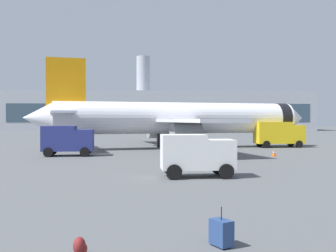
# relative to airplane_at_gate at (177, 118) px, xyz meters

# --- Properties ---
(airplane_at_gate) EXTENTS (35.41, 32.22, 10.50)m
(airplane_at_gate) POSITION_rel_airplane_at_gate_xyz_m (0.00, 0.00, 0.00)
(airplane_at_gate) COLOR white
(airplane_at_gate) RESTS_ON ground
(service_truck) EXTENTS (4.90, 2.73, 2.90)m
(service_truck) POSITION_rel_airplane_at_gate_xyz_m (-11.36, -10.40, -2.05)
(service_truck) COLOR navy
(service_truck) RESTS_ON ground
(fuel_truck) EXTENTS (6.17, 3.11, 3.20)m
(fuel_truck) POSITION_rel_airplane_at_gate_xyz_m (12.86, 0.97, -1.88)
(fuel_truck) COLOR yellow
(fuel_truck) RESTS_ON ground
(cargo_van) EXTENTS (4.50, 2.52, 2.60)m
(cargo_van) POSITION_rel_airplane_at_gate_xyz_m (-0.67, -25.65, -2.21)
(cargo_van) COLOR white
(cargo_van) RESTS_ON ground
(safety_cone_near) EXTENTS (0.44, 0.44, 0.65)m
(safety_cone_near) POSITION_rel_airplane_at_gate_xyz_m (8.41, -11.70, -3.33)
(safety_cone_near) COLOR #F2590C
(safety_cone_near) RESTS_ON ground
(safety_cone_far) EXTENTS (0.44, 0.44, 0.66)m
(safety_cone_far) POSITION_rel_airplane_at_gate_xyz_m (-2.26, 3.93, -3.33)
(safety_cone_far) COLOR #F2590C
(safety_cone_far) RESTS_ON ground
(rolling_suitcase) EXTENTS (0.65, 0.75, 1.10)m
(rolling_suitcase) POSITION_rel_airplane_at_gate_xyz_m (-1.59, -39.46, -3.27)
(rolling_suitcase) COLOR navy
(rolling_suitcase) RESTS_ON ground
(traveller_backpack) EXTENTS (0.36, 0.40, 0.48)m
(traveller_backpack) POSITION_rel_airplane_at_gate_xyz_m (-5.35, -40.04, -3.42)
(traveller_backpack) COLOR maroon
(traveller_backpack) RESTS_ON ground
(terminal_building) EXTENTS (97.27, 22.84, 24.39)m
(terminal_building) POSITION_rel_airplane_at_gate_xyz_m (0.14, 86.96, 2.64)
(terminal_building) COLOR #9EA3AD
(terminal_building) RESTS_ON ground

